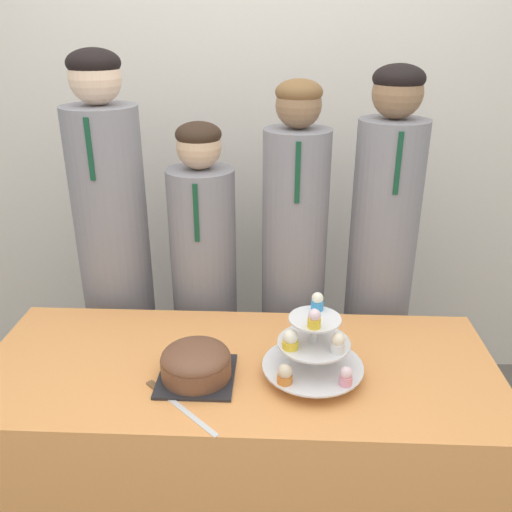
% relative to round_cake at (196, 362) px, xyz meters
% --- Properties ---
extents(wall_back, '(9.00, 0.06, 2.70)m').
position_rel_round_cake_xyz_m(wall_back, '(0.12, 1.24, 0.55)').
color(wall_back, silver).
rests_on(wall_back, ground_plane).
extents(table, '(1.64, 0.67, 0.74)m').
position_rel_round_cake_xyz_m(table, '(0.12, 0.08, -0.43)').
color(table, '#EF9951').
rests_on(table, ground_plane).
extents(round_cake, '(0.23, 0.23, 0.11)m').
position_rel_round_cake_xyz_m(round_cake, '(0.00, 0.00, 0.00)').
color(round_cake, '#232328').
rests_on(round_cake, table).
extents(cake_knife, '(0.24, 0.23, 0.01)m').
position_rel_round_cake_xyz_m(cake_knife, '(-0.06, -0.11, -0.05)').
color(cake_knife, silver).
rests_on(cake_knife, table).
extents(cupcake_stand, '(0.31, 0.31, 0.26)m').
position_rel_round_cake_xyz_m(cupcake_stand, '(0.35, 0.02, 0.05)').
color(cupcake_stand, silver).
rests_on(cupcake_stand, table).
extents(student_0, '(0.28, 0.29, 1.66)m').
position_rel_round_cake_xyz_m(student_0, '(-0.42, 0.63, 0.00)').
color(student_0, gray).
rests_on(student_0, ground_plane).
extents(student_1, '(0.26, 0.27, 1.41)m').
position_rel_round_cake_xyz_m(student_1, '(-0.06, 0.63, -0.12)').
color(student_1, gray).
rests_on(student_1, ground_plane).
extents(student_2, '(0.25, 0.26, 1.56)m').
position_rel_round_cake_xyz_m(student_2, '(0.31, 0.63, -0.05)').
color(student_2, gray).
rests_on(student_2, ground_plane).
extents(student_3, '(0.26, 0.26, 1.61)m').
position_rel_round_cake_xyz_m(student_3, '(0.65, 0.63, -0.01)').
color(student_3, gray).
rests_on(student_3, ground_plane).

